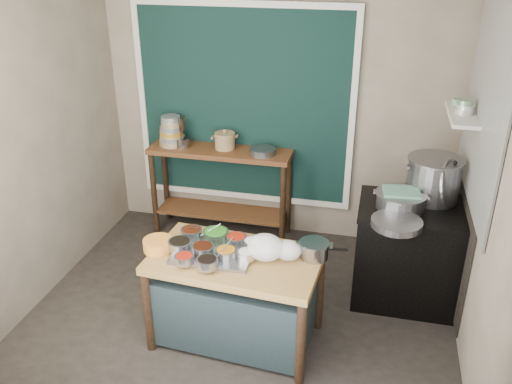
% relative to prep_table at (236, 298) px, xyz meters
% --- Properties ---
extents(floor, '(3.50, 3.00, 0.02)m').
position_rel_prep_table_xyz_m(floor, '(-0.05, 0.33, -0.39)').
color(floor, '#2B2521').
rests_on(floor, ground).
extents(back_wall, '(3.50, 0.02, 2.80)m').
position_rel_prep_table_xyz_m(back_wall, '(-0.05, 1.84, 1.02)').
color(back_wall, gray).
rests_on(back_wall, floor).
extents(left_wall, '(0.02, 3.00, 2.80)m').
position_rel_prep_table_xyz_m(left_wall, '(-1.81, 0.33, 1.02)').
color(left_wall, gray).
rests_on(left_wall, floor).
extents(right_wall, '(0.02, 3.00, 2.80)m').
position_rel_prep_table_xyz_m(right_wall, '(1.71, 0.33, 1.02)').
color(right_wall, gray).
rests_on(right_wall, floor).
extents(curtain_panel, '(2.10, 0.02, 1.90)m').
position_rel_prep_table_xyz_m(curtain_panel, '(-0.40, 1.80, 0.98)').
color(curtain_panel, black).
rests_on(curtain_panel, back_wall).
extents(curtain_frame, '(2.22, 0.03, 2.02)m').
position_rel_prep_table_xyz_m(curtain_frame, '(-0.40, 1.79, 0.98)').
color(curtain_frame, beige).
rests_on(curtain_frame, back_wall).
extents(tile_panel, '(0.02, 1.70, 1.70)m').
position_rel_prep_table_xyz_m(tile_panel, '(1.69, 0.88, 1.48)').
color(tile_panel, '#B2B2AA').
rests_on(tile_panel, right_wall).
extents(soot_patch, '(0.01, 1.30, 1.30)m').
position_rel_prep_table_xyz_m(soot_patch, '(1.69, 0.98, 0.32)').
color(soot_patch, black).
rests_on(soot_patch, right_wall).
extents(wall_shelf, '(0.22, 0.70, 0.03)m').
position_rel_prep_table_xyz_m(wall_shelf, '(1.58, 1.18, 1.23)').
color(wall_shelf, beige).
rests_on(wall_shelf, right_wall).
extents(prep_table, '(1.30, 0.81, 0.75)m').
position_rel_prep_table_xyz_m(prep_table, '(0.00, 0.00, 0.00)').
color(prep_table, olive).
rests_on(prep_table, floor).
extents(back_counter, '(1.45, 0.40, 0.95)m').
position_rel_prep_table_xyz_m(back_counter, '(-0.60, 1.61, 0.10)').
color(back_counter, '#543318').
rests_on(back_counter, floor).
extents(stove_block, '(0.90, 0.68, 0.85)m').
position_rel_prep_table_xyz_m(stove_block, '(1.30, 0.88, 0.05)').
color(stove_block, black).
rests_on(stove_block, floor).
extents(stove_top, '(0.92, 0.69, 0.03)m').
position_rel_prep_table_xyz_m(stove_top, '(1.30, 0.88, 0.49)').
color(stove_top, black).
rests_on(stove_top, stove_block).
extents(condiment_tray, '(0.60, 0.43, 0.03)m').
position_rel_prep_table_xyz_m(condiment_tray, '(-0.17, -0.01, 0.39)').
color(condiment_tray, gray).
rests_on(condiment_tray, prep_table).
extents(condiment_bowls, '(0.68, 0.55, 0.08)m').
position_rel_prep_table_xyz_m(condiment_bowls, '(-0.19, 0.02, 0.44)').
color(condiment_bowls, gray).
rests_on(condiment_bowls, condiment_tray).
extents(yellow_basin, '(0.29, 0.29, 0.09)m').
position_rel_prep_table_xyz_m(yellow_basin, '(-0.59, -0.04, 0.42)').
color(yellow_basin, '#B26C34').
rests_on(yellow_basin, prep_table).
extents(saucepan, '(0.26, 0.26, 0.13)m').
position_rel_prep_table_xyz_m(saucepan, '(0.56, 0.13, 0.44)').
color(saucepan, gray).
rests_on(saucepan, prep_table).
extents(plastic_bag_a, '(0.31, 0.28, 0.20)m').
position_rel_prep_table_xyz_m(plastic_bag_a, '(0.22, 0.02, 0.48)').
color(plastic_bag_a, white).
rests_on(plastic_bag_a, prep_table).
extents(plastic_bag_b, '(0.20, 0.17, 0.15)m').
position_rel_prep_table_xyz_m(plastic_bag_b, '(0.38, 0.06, 0.45)').
color(plastic_bag_b, white).
rests_on(plastic_bag_b, prep_table).
extents(bowl_stack, '(0.27, 0.27, 0.30)m').
position_rel_prep_table_xyz_m(bowl_stack, '(-1.11, 1.62, 0.71)').
color(bowl_stack, tan).
rests_on(bowl_stack, back_counter).
extents(utensil_cup, '(0.18, 0.18, 0.10)m').
position_rel_prep_table_xyz_m(utensil_cup, '(-0.99, 1.59, 0.62)').
color(utensil_cup, gray).
rests_on(utensil_cup, back_counter).
extents(ceramic_crock, '(0.28, 0.28, 0.15)m').
position_rel_prep_table_xyz_m(ceramic_crock, '(-0.56, 1.64, 0.65)').
color(ceramic_crock, olive).
rests_on(ceramic_crock, back_counter).
extents(wide_bowl, '(0.33, 0.33, 0.06)m').
position_rel_prep_table_xyz_m(wide_bowl, '(-0.15, 1.57, 0.61)').
color(wide_bowl, gray).
rests_on(wide_bowl, back_counter).
extents(stock_pot, '(0.61, 0.61, 0.36)m').
position_rel_prep_table_xyz_m(stock_pot, '(1.42, 1.07, 0.69)').
color(stock_pot, gray).
rests_on(stock_pot, stove_top).
extents(pot_lid, '(0.24, 0.41, 0.40)m').
position_rel_prep_table_xyz_m(pot_lid, '(1.53, 0.97, 0.70)').
color(pot_lid, gray).
rests_on(pot_lid, stove_top).
extents(steamer, '(0.46, 0.46, 0.14)m').
position_rel_prep_table_xyz_m(steamer, '(1.17, 0.83, 0.57)').
color(steamer, gray).
rests_on(steamer, stove_top).
extents(green_cloth, '(0.31, 0.25, 0.02)m').
position_rel_prep_table_xyz_m(green_cloth, '(1.17, 0.83, 0.65)').
color(green_cloth, slate).
rests_on(green_cloth, steamer).
extents(shallow_pan, '(0.45, 0.45, 0.05)m').
position_rel_prep_table_xyz_m(shallow_pan, '(1.14, 0.51, 0.53)').
color(shallow_pan, gray).
rests_on(shallow_pan, stove_top).
extents(shelf_bowl_stack, '(0.14, 0.14, 0.11)m').
position_rel_prep_table_xyz_m(shelf_bowl_stack, '(1.58, 1.15, 1.29)').
color(shelf_bowl_stack, silver).
rests_on(shelf_bowl_stack, wall_shelf).
extents(shelf_bowl_green, '(0.16, 0.16, 0.05)m').
position_rel_prep_table_xyz_m(shelf_bowl_green, '(1.58, 1.40, 1.26)').
color(shelf_bowl_green, gray).
rests_on(shelf_bowl_green, wall_shelf).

